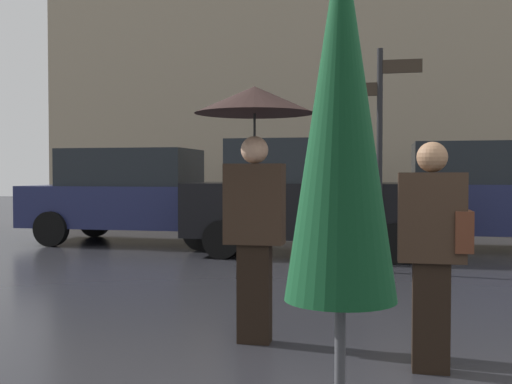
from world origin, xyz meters
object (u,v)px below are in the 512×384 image
Objects in this scene: parked_car_distant at (310,197)px; street_signpost at (380,137)px; pedestrian_with_bag at (434,242)px; parked_car_left at (139,195)px; parked_car_right at (486,196)px; folded_patio_umbrella_far at (341,132)px; pedestrian_with_umbrella at (255,145)px.

street_signpost is (1.16, -1.69, 0.89)m from parked_car_distant.
pedestrian_with_bag is 0.52× the size of street_signpost.
parked_car_right is (6.45, 0.21, 0.03)m from parked_car_left.
parked_car_distant is 1.37× the size of street_signpost.
street_signpost reaches higher than pedestrian_with_bag.
parked_car_left is (-5.01, 7.00, 0.04)m from pedestrian_with_bag.
parked_car_distant is 2.24m from street_signpost.
folded_patio_umbrella_far is 6.65m from street_signpost.
folded_patio_umbrella_far is at bearing 119.79° from parked_car_left.
parked_car_right is 3.57m from street_signpost.
pedestrian_with_umbrella is 7.31m from parked_car_right.
folded_patio_umbrella_far is 9.77m from parked_car_right.
folded_patio_umbrella_far is at bearing -102.32° from parked_car_right.
parked_car_distant is (-1.56, 5.97, 0.07)m from pedestrian_with_bag.
street_signpost is at bearing 96.44° from pedestrian_with_bag.
parked_car_left is 1.46× the size of street_signpost.
pedestrian_with_bag is at bearing -84.73° from street_signpost.
parked_car_left is (-4.54, 9.36, -0.56)m from folded_patio_umbrella_far.
folded_patio_umbrella_far is 10.42m from parked_car_left.
pedestrian_with_bag is 7.35m from parked_car_right.
parked_car_left is at bearing 149.49° from street_signpost.
pedestrian_with_umbrella is 1.30× the size of pedestrian_with_bag.
parked_car_right is at bearing 58.07° from street_signpost.
street_signpost is at bearing -49.79° from parked_car_distant.
parked_car_distant is at bearing 105.78° from pedestrian_with_bag.
pedestrian_with_umbrella is at bearing -113.53° from parked_car_right.
folded_patio_umbrella_far reaches higher than parked_car_distant.
folded_patio_umbrella_far is 0.71× the size of street_signpost.
parked_car_right is (1.91, 9.57, -0.54)m from folded_patio_umbrella_far.
pedestrian_with_umbrella is at bearing -82.13° from parked_car_distant.
pedestrian_with_bag is 6.17m from parked_car_distant.
folded_patio_umbrella_far is at bearing -76.85° from parked_car_distant.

